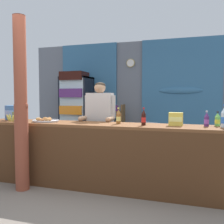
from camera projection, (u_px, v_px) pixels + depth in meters
The scene contains 17 objects.
ground_plane at pixel (112, 172), 4.55m from camera, with size 8.00×8.00×0.00m, color slate.
back_wall_curtained at pixel (135, 95), 6.26m from camera, with size 5.41×0.22×2.70m.
stall_counter at pixel (91, 149), 3.70m from camera, with size 3.81×0.59×0.96m.
timber_post at pixel (21, 108), 3.64m from camera, with size 0.22×0.20×2.51m.
drink_fridge at pixel (76, 109), 6.08m from camera, with size 0.68×0.65×1.94m.
bottle_shelf_rack at pixel (114, 128), 6.06m from camera, with size 0.48×0.28×1.18m.
plastic_lawn_chair at pixel (156, 140), 5.02m from camera, with size 0.61×0.61×0.86m.
shopkeeper at pixel (100, 117), 4.30m from camera, with size 0.55×0.42×1.60m.
soda_bottle_water at pixel (224, 117), 3.30m from camera, with size 0.09×0.09×0.30m.
soda_bottle_lime_soda at pixel (218, 120), 3.44m from camera, with size 0.07×0.07×0.20m.
soda_bottle_iced_tea at pixel (118, 117), 3.73m from camera, with size 0.07×0.07×0.24m.
soda_bottle_grape_soda at pixel (207, 120), 3.40m from camera, with size 0.06×0.06×0.21m.
soda_bottle_cola at pixel (144, 118), 3.53m from camera, with size 0.06×0.06×0.25m.
snack_box_instant_noodle at pixel (176, 119), 3.50m from camera, with size 0.19×0.11×0.18m.
snack_box_biscuit at pixel (12, 113), 4.33m from camera, with size 0.18×0.12×0.25m.
pastry_tray at pixel (46, 120), 4.03m from camera, with size 0.42×0.42×0.07m.
banana_bunch at pixel (13, 118), 4.07m from camera, with size 0.27×0.05×0.16m.
Camera 1 is at (1.35, -3.03, 1.36)m, focal length 40.54 mm.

